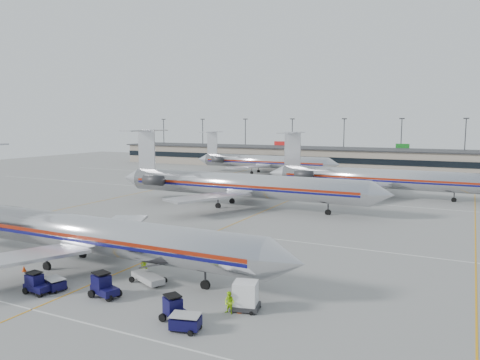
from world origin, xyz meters
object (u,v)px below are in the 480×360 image
Objects in this scene: jet_second_row at (236,185)px; tug_center at (103,286)px; jet_foreground at (78,232)px; uld_container at (245,296)px; belt_loader at (149,276)px.

jet_second_row reaches higher than tug_center.
jet_second_row is 17.74× the size of tug_center.
tug_center is at bearing -33.72° from jet_foreground.
jet_foreground is at bearing 158.52° from uld_container.
jet_foreground is 9.57m from belt_loader.
tug_center is at bearing 179.57° from uld_container.
uld_container is (20.21, -38.28, -2.61)m from jet_second_row.
jet_second_row is at bearing 103.76° from uld_container.
uld_container is at bearing 15.53° from belt_loader.
jet_second_row is 20.19× the size of uld_container.
jet_foreground is 16.19× the size of tug_center.
jet_second_row is (-0.92, 35.77, 0.32)m from jet_foreground.
tug_center is 1.14× the size of uld_container.
jet_second_row is at bearing 119.82° from tug_center.
jet_second_row reaches higher than jet_foreground.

